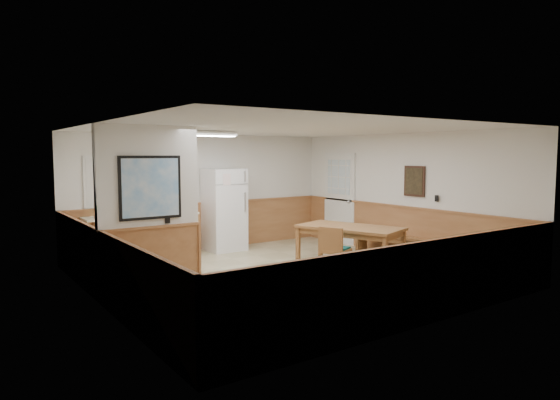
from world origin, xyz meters
TOP-DOWN VIEW (x-y plane):
  - ground at (0.00, 0.00)m, footprint 6.00×6.00m
  - ceiling at (0.00, 0.00)m, footprint 6.00×6.00m
  - back_wall at (0.00, 3.00)m, footprint 6.00×0.02m
  - right_wall at (3.00, 0.00)m, footprint 0.02×6.00m
  - left_wall at (-3.00, 0.00)m, footprint 0.02×6.00m
  - wainscot_back at (0.00, 2.98)m, footprint 6.00×0.04m
  - wainscot_right at (2.98, 0.00)m, footprint 0.04×6.00m
  - wainscot_left at (-2.98, 0.00)m, footprint 0.04×6.00m
  - partition_wall at (-2.25, 0.19)m, footprint 1.50×0.20m
  - kitchen_counter at (-1.21, 2.68)m, footprint 2.20×0.61m
  - exterior_door at (2.96, 1.90)m, footprint 0.07×1.02m
  - kitchen_window at (-2.10, 2.98)m, footprint 0.80×0.04m
  - wall_painting at (2.97, -0.30)m, footprint 0.04×0.50m
  - fluorescent_fixture at (-0.80, 1.30)m, footprint 1.20×0.30m
  - refrigerator at (0.31, 2.63)m, footprint 0.80×0.73m
  - dining_table at (1.47, -0.08)m, footprint 1.51×2.08m
  - dining_bench at (2.80, -0.00)m, footprint 0.76×1.78m
  - dining_chair at (0.74, -0.46)m, footprint 0.72×0.62m
  - fire_extinguisher at (-0.52, 2.66)m, footprint 0.11×0.11m
  - soap_bottle at (-2.32, 2.70)m, footprint 0.08×0.08m

SIDE VIEW (x-z plane):
  - ground at x=0.00m, z-range 0.00..0.00m
  - dining_bench at x=2.80m, z-range 0.12..0.57m
  - kitchen_counter at x=-1.21m, z-range -0.04..0.96m
  - dining_chair at x=0.74m, z-range 0.07..0.92m
  - wainscot_back at x=0.00m, z-range 0.00..1.00m
  - wainscot_right at x=2.98m, z-range 0.00..1.00m
  - wainscot_left at x=-2.98m, z-range 0.00..1.00m
  - dining_table at x=1.47m, z-range 0.28..1.03m
  - refrigerator at x=0.31m, z-range 0.00..1.77m
  - soap_bottle at x=-2.32m, z-range 0.90..1.14m
  - exterior_door at x=2.96m, z-range -0.02..2.13m
  - fire_extinguisher at x=-0.52m, z-range 0.88..1.29m
  - partition_wall at x=-2.25m, z-range -0.02..2.48m
  - back_wall at x=0.00m, z-range 0.00..2.50m
  - right_wall at x=3.00m, z-range 0.00..2.50m
  - left_wall at x=-3.00m, z-range 0.00..2.50m
  - kitchen_window at x=-2.10m, z-range 1.05..2.05m
  - wall_painting at x=2.97m, z-range 1.25..1.85m
  - fluorescent_fixture at x=-0.80m, z-range 2.40..2.49m
  - ceiling at x=0.00m, z-range 2.49..2.51m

